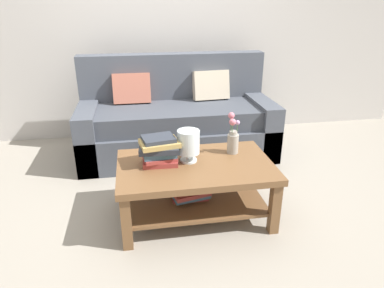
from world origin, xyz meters
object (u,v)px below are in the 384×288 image
at_px(couch, 177,121).
at_px(flower_pitcher, 233,138).
at_px(glass_hurricane_vase, 188,143).
at_px(coffee_table, 195,179).
at_px(book_stack_main, 159,150).

relative_size(couch, flower_pitcher, 6.21).
bearing_deg(glass_hurricane_vase, flower_pitcher, 14.17).
bearing_deg(flower_pitcher, glass_hurricane_vase, -165.83).
bearing_deg(coffee_table, couch, 88.98).
bearing_deg(coffee_table, glass_hurricane_vase, 125.47).
bearing_deg(book_stack_main, glass_hurricane_vase, 3.05).
bearing_deg(couch, flower_pitcher, -74.53).
bearing_deg(couch, coffee_table, -91.02).
relative_size(book_stack_main, flower_pitcher, 0.94).
xyz_separation_m(glass_hurricane_vase, flower_pitcher, (0.37, 0.09, -0.02)).
height_order(couch, glass_hurricane_vase, couch).
bearing_deg(couch, book_stack_main, -103.01).
distance_m(couch, glass_hurricane_vase, 1.25).
relative_size(couch, glass_hurricane_vase, 8.29).
height_order(coffee_table, glass_hurricane_vase, glass_hurricane_vase).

